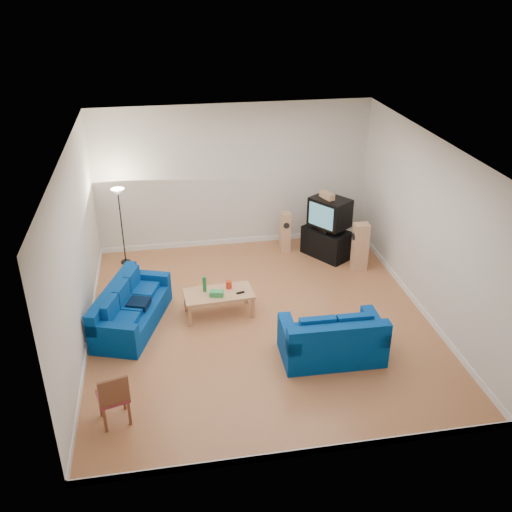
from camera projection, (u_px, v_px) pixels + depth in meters
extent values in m
cube|color=#99552F|center=(260.00, 320.00, 10.30)|extent=(6.00, 6.50, 0.01)
cube|color=white|center=(260.00, 147.00, 8.84)|extent=(6.00, 6.50, 0.01)
cube|color=silver|center=(234.00, 177.00, 12.42)|extent=(6.00, 0.01, 3.20)
cube|color=silver|center=(309.00, 357.00, 6.72)|extent=(6.00, 0.01, 3.20)
cube|color=silver|center=(76.00, 254.00, 9.11)|extent=(0.01, 6.50, 3.20)
cube|color=silver|center=(428.00, 228.00, 10.03)|extent=(0.01, 6.50, 3.20)
cube|color=white|center=(235.00, 241.00, 13.11)|extent=(6.00, 0.02, 0.12)
cube|color=white|center=(304.00, 452.00, 7.43)|extent=(6.00, 0.02, 0.12)
cube|color=white|center=(89.00, 334.00, 9.82)|extent=(0.02, 6.50, 0.12)
cube|color=white|center=(416.00, 302.00, 10.73)|extent=(0.02, 6.50, 0.12)
cube|color=navy|center=(133.00, 316.00, 10.08)|extent=(1.43, 2.12, 0.37)
cube|color=navy|center=(113.00, 296.00, 9.95)|extent=(0.82, 1.91, 0.38)
cube|color=navy|center=(148.00, 278.00, 10.72)|extent=(0.86, 0.46, 0.21)
cube|color=navy|center=(112.00, 330.00, 9.17)|extent=(0.86, 0.46, 0.21)
cube|color=black|center=(139.00, 303.00, 9.93)|extent=(0.45, 0.45, 0.11)
cube|color=navy|center=(331.00, 346.00, 9.27)|extent=(1.65, 0.95, 0.40)
cube|color=navy|center=(339.00, 337.00, 8.78)|extent=(1.63, 0.25, 0.41)
cube|color=navy|center=(289.00, 333.00, 9.03)|extent=(0.23, 0.91, 0.23)
cube|color=navy|center=(375.00, 326.00, 9.22)|extent=(0.23, 0.91, 0.23)
cube|color=black|center=(330.00, 325.00, 9.26)|extent=(0.39, 0.39, 0.11)
cube|color=tan|center=(219.00, 294.00, 10.29)|extent=(1.28, 0.71, 0.05)
cube|color=tan|center=(190.00, 316.00, 10.04)|extent=(0.06, 0.06, 0.40)
cube|color=tan|center=(186.00, 301.00, 10.49)|extent=(0.06, 0.06, 0.40)
cube|color=tan|center=(253.00, 308.00, 10.29)|extent=(0.06, 0.06, 0.40)
cube|color=tan|center=(246.00, 294.00, 10.74)|extent=(0.06, 0.06, 0.40)
cylinder|color=#197233|center=(205.00, 284.00, 10.26)|extent=(0.09, 0.09, 0.29)
cube|color=green|center=(217.00, 293.00, 10.16)|extent=(0.27, 0.18, 0.10)
cylinder|color=red|center=(229.00, 285.00, 10.39)|extent=(0.14, 0.14, 0.15)
cube|color=black|center=(240.00, 293.00, 10.26)|extent=(0.16, 0.09, 0.02)
cube|color=black|center=(327.00, 243.00, 12.45)|extent=(1.04, 1.17, 0.63)
cube|color=black|center=(325.00, 228.00, 12.26)|extent=(0.51, 0.54, 0.10)
cube|color=black|center=(330.00, 212.00, 12.12)|extent=(0.93, 0.98, 0.61)
cube|color=#356976|center=(321.00, 216.00, 11.93)|extent=(0.38, 0.53, 0.49)
cube|color=tan|center=(327.00, 195.00, 11.98)|extent=(0.27, 0.40, 0.13)
cube|color=tan|center=(285.00, 232.00, 12.63)|extent=(0.22, 0.27, 0.90)
cylinder|color=black|center=(286.00, 226.00, 12.41)|extent=(0.13, 0.03, 0.13)
cube|color=tan|center=(360.00, 247.00, 11.80)|extent=(0.31, 0.24, 1.03)
cylinder|color=black|center=(354.00, 237.00, 11.66)|extent=(0.02, 0.15, 0.15)
cylinder|color=black|center=(126.00, 262.00, 12.29)|extent=(0.22, 0.22, 0.03)
cylinder|color=black|center=(122.00, 228.00, 11.92)|extent=(0.03, 0.03, 1.58)
cone|color=white|center=(118.00, 192.00, 11.55)|extent=(0.29, 0.29, 0.13)
cube|color=brown|center=(105.00, 420.00, 7.75)|extent=(0.05, 0.05, 0.41)
cube|color=brown|center=(100.00, 405.00, 8.02)|extent=(0.05, 0.05, 0.41)
cube|color=brown|center=(129.00, 413.00, 7.88)|extent=(0.05, 0.05, 0.41)
cube|color=brown|center=(124.00, 398.00, 8.15)|extent=(0.05, 0.05, 0.41)
cube|color=maroon|center=(113.00, 396.00, 7.85)|extent=(0.50, 0.50, 0.06)
cube|color=brown|center=(114.00, 392.00, 7.60)|extent=(0.40, 0.14, 0.41)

